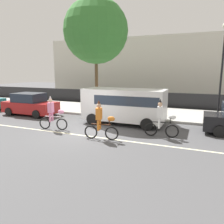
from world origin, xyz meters
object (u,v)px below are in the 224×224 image
Objects in this scene: parked_van_white at (125,104)px; parade_cyclist_orange at (101,122)px; parade_cyclist_zebra at (162,121)px; street_lamp_post at (223,59)px; parade_cyclist_pink at (53,115)px; pedestrian_onlooker at (127,99)px; parked_car_red at (30,105)px.

parade_cyclist_orange is at bearing -90.54° from parked_van_white.
parade_cyclist_zebra is 5.82m from street_lamp_post.
parade_cyclist_zebra is 0.38× the size of parked_van_white.
parade_cyclist_pink is at bearing -150.06° from street_lamp_post.
parade_cyclist_orange is at bearing -80.97° from pedestrian_onlooker.
parade_cyclist_orange is 1.00× the size of parade_cyclist_zebra.
parade_cyclist_zebra is at bearing 8.94° from parade_cyclist_pink.
parade_cyclist_orange is 3.02m from parade_cyclist_zebra.
parade_cyclist_orange is 0.38× the size of parked_van_white.
parked_van_white is at bearing -158.03° from street_lamp_post.
parade_cyclist_zebra is at bearing -36.20° from parked_van_white.
parked_car_red is at bearing -179.73° from parked_van_white.
parade_cyclist_pink is 0.47× the size of parked_car_red.
parked_car_red is at bearing -170.31° from street_lamp_post.
parked_van_white reaches higher than parade_cyclist_zebra.
parked_car_red is 7.46m from pedestrian_onlooker.
parked_car_red is at bearing 155.68° from parade_cyclist_orange.
pedestrian_onlooker is at bearing 164.27° from street_lamp_post.
parked_van_white reaches higher than parade_cyclist_orange.
pedestrian_onlooker is (-6.55, 1.84, -2.97)m from street_lamp_post.
street_lamp_post is (8.63, 4.97, 3.15)m from parade_cyclist_pink.
parade_cyclist_orange is 7.50m from pedestrian_onlooker.
parked_van_white reaches higher than pedestrian_onlooker.
parade_cyclist_orange is 1.19× the size of pedestrian_onlooker.
parade_cyclist_pink is 1.00× the size of parade_cyclist_zebra.
parade_cyclist_zebra is 7.01m from pedestrian_onlooker.
street_lamp_post is (5.34, 2.15, 2.71)m from parked_van_white.
parked_van_white is at bearing 40.58° from parade_cyclist_pink.
street_lamp_post is (12.83, 2.19, 3.21)m from parked_car_red.
street_lamp_post is at bearing -15.73° from pedestrian_onlooker.
parade_cyclist_zebra is at bearing 30.02° from parade_cyclist_orange.
parade_cyclist_orange is 3.43m from parked_van_white.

